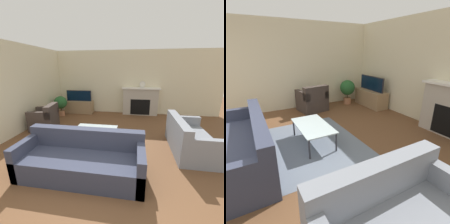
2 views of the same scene
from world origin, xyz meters
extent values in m
cube|color=beige|center=(0.00, 5.13, 1.35)|extent=(8.52, 0.06, 2.70)
cube|color=beige|center=(-2.79, 2.55, 1.35)|extent=(0.06, 8.10, 2.70)
cube|color=slate|center=(-0.26, 2.12, 0.00)|extent=(2.31, 1.81, 0.00)
cube|color=black|center=(0.97, 4.76, 0.37)|extent=(0.81, 0.01, 0.66)
cube|color=#997A56|center=(-1.74, 4.78, 0.27)|extent=(1.22, 0.48, 0.55)
cube|color=#232328|center=(-1.74, 4.78, 0.78)|extent=(1.13, 0.05, 0.47)
cube|color=black|center=(-1.74, 4.76, 0.78)|extent=(1.09, 0.01, 0.43)
cube|color=#33384C|center=(-0.19, 0.77, 0.21)|extent=(2.31, 0.87, 0.42)
cube|color=#33384C|center=(-0.19, 1.11, 0.62)|extent=(2.31, 0.20, 0.40)
cube|color=#33384C|center=(-1.27, 0.77, 0.33)|extent=(0.14, 0.87, 0.66)
cube|color=#33384C|center=(0.90, 0.77, 0.33)|extent=(0.14, 0.87, 0.66)
cube|color=gray|center=(1.79, 2.05, 0.62)|extent=(0.20, 1.59, 0.40)
cube|color=gray|center=(2.13, 2.77, 0.33)|extent=(0.88, 0.14, 0.66)
cube|color=#3D332D|center=(-2.25, 2.83, 0.21)|extent=(0.87, 0.91, 0.42)
cube|color=#3D332D|center=(-1.98, 2.88, 0.62)|extent=(0.33, 0.82, 0.40)
cube|color=#3D332D|center=(-2.31, 3.16, 0.33)|extent=(0.77, 0.26, 0.66)
cube|color=#3D332D|center=(-2.20, 2.51, 0.33)|extent=(0.77, 0.26, 0.66)
cylinder|color=#333338|center=(-0.78, 1.84, 0.19)|extent=(0.04, 0.04, 0.38)
cylinder|color=#333338|center=(0.26, 1.84, 0.19)|extent=(0.04, 0.04, 0.38)
cylinder|color=#333338|center=(-0.78, 2.38, 0.19)|extent=(0.04, 0.04, 0.38)
cylinder|color=#333338|center=(0.26, 2.38, 0.19)|extent=(0.04, 0.04, 0.38)
cube|color=silver|center=(-0.26, 2.11, 0.39)|extent=(1.11, 0.61, 0.02)
cylinder|color=#AD704C|center=(-2.34, 4.20, 0.11)|extent=(0.27, 0.27, 0.22)
cylinder|color=#4C3823|center=(-2.34, 4.20, 0.30)|extent=(0.03, 0.03, 0.16)
sphere|color=#235628|center=(-2.34, 4.20, 0.58)|extent=(0.52, 0.52, 0.52)
camera|label=1|loc=(0.76, -1.52, 1.96)|focal=24.00mm
camera|label=2|loc=(2.85, 1.01, 1.86)|focal=28.00mm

